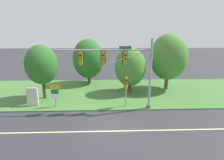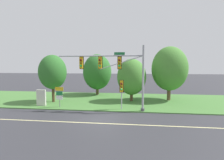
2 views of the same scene
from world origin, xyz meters
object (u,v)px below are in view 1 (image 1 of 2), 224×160
Objects in this scene: route_sign_post at (55,93)px; tree_behind_signpost at (130,67)px; tree_left_of_mast at (88,59)px; tree_nearest_road at (42,65)px; tree_mid_verge at (168,57)px; traffic_signal_mast at (120,64)px; pedestrian_signal_near_kerb at (126,85)px; info_kiosk at (32,97)px.

tree_behind_signpost is at bearing 28.54° from route_sign_post.
tree_left_of_mast reaches higher than tree_behind_signpost.
tree_nearest_road is 0.84× the size of tree_mid_verge.
pedestrian_signal_near_kerb is at bearing 30.68° from traffic_signal_mast.
tree_mid_verge is (6.73, 6.17, -0.18)m from traffic_signal_mast.
traffic_signal_mast is 1.26× the size of tree_mid_verge.
tree_mid_verge reaches higher than traffic_signal_mast.
traffic_signal_mast reaches higher than tree_nearest_road.
tree_behind_signpost is at bearing -168.03° from tree_mid_verge.
tree_behind_signpost is 5.30m from tree_mid_verge.
tree_mid_verge is at bearing 11.97° from tree_behind_signpost.
traffic_signal_mast is at bearing -6.70° from info_kiosk.
pedestrian_signal_near_kerb is 1.36× the size of route_sign_post.
tree_mid_verge reaches higher than pedestrian_signal_near_kerb.
traffic_signal_mast reaches higher than route_sign_post.
route_sign_post is at bearing -106.50° from tree_left_of_mast.
route_sign_post is 2.52m from info_kiosk.
tree_nearest_road is (-8.45, 3.21, -0.59)m from traffic_signal_mast.
tree_nearest_road is at bearing 127.64° from route_sign_post.
traffic_signal_mast reaches higher than tree_behind_signpost.
tree_behind_signpost is (8.15, 4.43, 1.74)m from route_sign_post.
traffic_signal_mast is 9.06m from tree_nearest_road.
info_kiosk is at bearing 171.02° from route_sign_post.
tree_mid_verge is (15.18, 2.96, 0.41)m from tree_nearest_road.
tree_mid_verge is at bearing 18.12° from info_kiosk.
pedestrian_signal_near_kerb is 8.63m from tree_mid_verge.
traffic_signal_mast is 10.24m from tree_left_of_mast.
route_sign_post is (-6.49, 0.66, -2.99)m from traffic_signal_mast.
traffic_signal_mast reaches higher than tree_left_of_mast.
traffic_signal_mast is 3.91× the size of route_sign_post.
tree_nearest_road reaches higher than pedestrian_signal_near_kerb.
tree_left_of_mast is 10.15m from info_kiosk.
route_sign_post is 9.40m from tree_left_of_mast.
info_kiosk is at bearing -102.30° from tree_nearest_road.
tree_nearest_road is 0.94× the size of tree_left_of_mast.
pedestrian_signal_near_kerb is 9.65m from tree_nearest_road.
tree_left_of_mast is at bearing 59.03° from info_kiosk.
tree_mid_verge is (13.22, 5.51, 2.82)m from route_sign_post.
traffic_signal_mast is at bearing -108.05° from tree_behind_signpost.
tree_nearest_road is at bearing -126.23° from tree_left_of_mast.
pedestrian_signal_near_kerb reaches higher than info_kiosk.
route_sign_post is 4.01m from tree_nearest_road.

